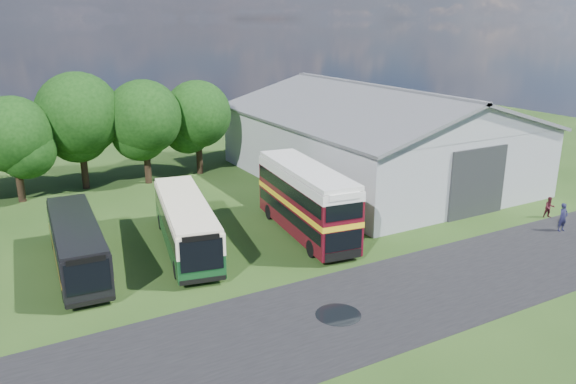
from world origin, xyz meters
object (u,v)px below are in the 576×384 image
bus_green_single (186,223)px  bus_dark_single (77,244)px  storage_shed (373,131)px  visitor_a (563,218)px  visitor_b (549,208)px  bus_maroon_double (306,201)px

bus_green_single → bus_dark_single: (-6.32, 0.14, -0.12)m
bus_green_single → bus_dark_single: bearing=-170.2°
storage_shed → bus_dark_single: bearing=-164.0°
bus_green_single → visitor_a: (22.78, -9.37, -0.70)m
storage_shed → visitor_a: bearing=-80.9°
visitor_a → visitor_b: (1.56, 2.16, -0.20)m
bus_maroon_double → bus_dark_single: 14.07m
bus_maroon_double → visitor_b: size_ratio=7.17×
bus_dark_single → visitor_b: 31.53m
bus_dark_single → visitor_a: size_ratio=5.52×
bus_dark_single → visitor_a: (29.09, -9.51, -0.58)m
storage_shed → bus_green_single: bearing=-159.0°
bus_maroon_double → visitor_a: size_ratio=5.65×
bus_dark_single → bus_green_single: bearing=2.5°
storage_shed → bus_dark_single: storage_shed is taller
visitor_a → bus_maroon_double: bearing=156.2°
bus_dark_single → visitor_b: bus_dark_single is taller
bus_maroon_double → visitor_a: 17.14m
bus_dark_single → bus_maroon_double: bearing=-2.6°
bus_maroon_double → visitor_b: bus_maroon_double is taller
storage_shed → bus_maroon_double: storage_shed is taller
bus_green_single → bus_maroon_double: bus_maroon_double is taller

